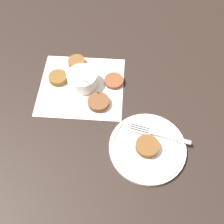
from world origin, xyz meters
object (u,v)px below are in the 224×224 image
at_px(serving_plate, 147,147).
at_px(fork, 151,132).
at_px(fritter_on_plate, 147,146).
at_px(sauce_bowl, 82,80).

distance_m(serving_plate, fork, 0.05).
distance_m(fritter_on_plate, fork, 0.05).
bearing_deg(serving_plate, sauce_bowl, -34.67).
distance_m(sauce_bowl, fork, 0.29).
relative_size(sauce_bowl, fritter_on_plate, 1.61).
bearing_deg(sauce_bowl, fritter_on_plate, 144.39).
bearing_deg(fork, sauce_bowl, -26.96).
relative_size(serving_plate, fork, 1.17).
xyz_separation_m(sauce_bowl, fritter_on_plate, (-0.26, 0.18, 0.00)).
height_order(fritter_on_plate, fork, fritter_on_plate).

